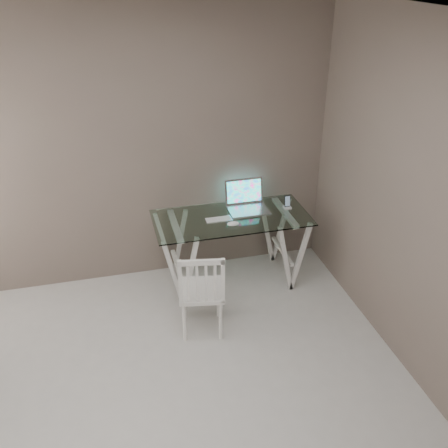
% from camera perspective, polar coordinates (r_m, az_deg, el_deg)
% --- Properties ---
extents(room, '(4.50, 4.52, 2.71)m').
position_cam_1_polar(room, '(2.61, -9.73, -1.10)').
color(room, '#B0ADA8').
rests_on(room, ground).
extents(desk, '(1.50, 0.70, 0.75)m').
position_cam_1_polar(desk, '(4.99, 0.82, -2.90)').
color(desk, silver).
rests_on(desk, ground).
extents(chair, '(0.45, 0.45, 0.84)m').
position_cam_1_polar(chair, '(4.28, -2.58, -7.57)').
color(chair, white).
rests_on(chair, ground).
extents(laptop, '(0.39, 0.33, 0.27)m').
position_cam_1_polar(laptop, '(4.96, 2.58, 2.52)').
color(laptop, '#B4B4B9').
rests_on(laptop, desk).
extents(keyboard, '(0.26, 0.11, 0.01)m').
position_cam_1_polar(keyboard, '(4.76, -0.65, 0.52)').
color(keyboard, silver).
rests_on(keyboard, desk).
extents(mouse, '(0.12, 0.07, 0.04)m').
position_cam_1_polar(mouse, '(4.66, 1.05, 0.04)').
color(mouse, white).
rests_on(mouse, desk).
extents(phone_dock, '(0.07, 0.07, 0.13)m').
position_cam_1_polar(phone_dock, '(5.01, 7.25, 2.21)').
color(phone_dock, white).
rests_on(phone_dock, desk).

